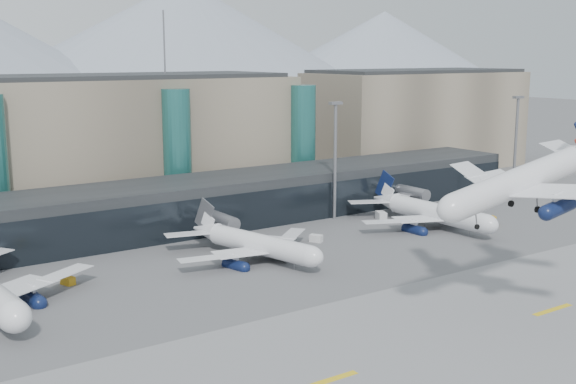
% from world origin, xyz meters
% --- Properties ---
extents(ground, '(900.00, 900.00, 0.00)m').
position_xyz_m(ground, '(0.00, 0.00, 0.00)').
color(ground, '#515154').
rests_on(ground, ground).
extents(runway_strip, '(400.00, 40.00, 0.04)m').
position_xyz_m(runway_strip, '(0.00, -15.00, 0.02)').
color(runway_strip, slate).
rests_on(runway_strip, ground).
extents(runway_markings, '(128.00, 1.00, 0.02)m').
position_xyz_m(runway_markings, '(-0.00, -15.00, 0.05)').
color(runway_markings, gold).
rests_on(runway_markings, ground).
extents(concourse, '(170.00, 27.00, 10.00)m').
position_xyz_m(concourse, '(-0.02, 57.73, 4.97)').
color(concourse, black).
rests_on(concourse, ground).
extents(terminal_main, '(130.00, 30.00, 31.00)m').
position_xyz_m(terminal_main, '(-25.00, 90.00, 15.44)').
color(terminal_main, gray).
rests_on(terminal_main, ground).
extents(terminal_east, '(70.00, 30.00, 31.00)m').
position_xyz_m(terminal_east, '(95.00, 90.00, 15.44)').
color(terminal_east, gray).
rests_on(terminal_east, ground).
extents(teal_towers, '(116.40, 19.40, 46.00)m').
position_xyz_m(teal_towers, '(-14.99, 74.01, 14.01)').
color(teal_towers, '#246662').
rests_on(teal_towers, ground).
extents(lightmast_mid, '(3.00, 1.20, 25.60)m').
position_xyz_m(lightmast_mid, '(30.00, 48.00, 14.42)').
color(lightmast_mid, slate).
rests_on(lightmast_mid, ground).
extents(lightmast_right, '(3.00, 1.20, 25.60)m').
position_xyz_m(lightmast_right, '(80.00, 40.00, 14.42)').
color(lightmast_right, slate).
rests_on(lightmast_right, ground).
extents(hero_jet, '(32.21, 32.97, 10.63)m').
position_xyz_m(hero_jet, '(15.55, -13.62, 20.26)').
color(hero_jet, silver).
rests_on(hero_jet, ground).
extents(jet_parked_mid, '(31.51, 32.55, 10.46)m').
position_xyz_m(jet_parked_mid, '(-1.77, 32.28, 3.95)').
color(jet_parked_mid, silver).
rests_on(jet_parked_mid, ground).
extents(jet_parked_right, '(35.56, 34.55, 11.45)m').
position_xyz_m(jet_parked_right, '(42.06, 32.44, 4.33)').
color(jet_parked_right, silver).
rests_on(jet_parked_right, ground).
extents(veh_b, '(2.04, 2.56, 1.29)m').
position_xyz_m(veh_b, '(-33.04, 35.09, 0.64)').
color(veh_b, '#C08916').
rests_on(veh_b, ground).
extents(veh_c, '(4.42, 2.85, 2.28)m').
position_xyz_m(veh_c, '(4.13, 26.00, 1.14)').
color(veh_c, '#4C4C51').
rests_on(veh_c, ground).
extents(veh_d, '(2.83, 3.62, 1.83)m').
position_xyz_m(veh_d, '(37.60, 41.20, 0.91)').
color(veh_d, silver).
rests_on(veh_d, ground).
extents(veh_e, '(3.58, 2.88, 1.78)m').
position_xyz_m(veh_e, '(53.55, 25.32, 0.89)').
color(veh_e, '#C08916').
rests_on(veh_e, ground).
extents(veh_g, '(2.43, 2.78, 1.40)m').
position_xyz_m(veh_g, '(14.78, 34.20, 0.70)').
color(veh_g, silver).
rests_on(veh_g, ground).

